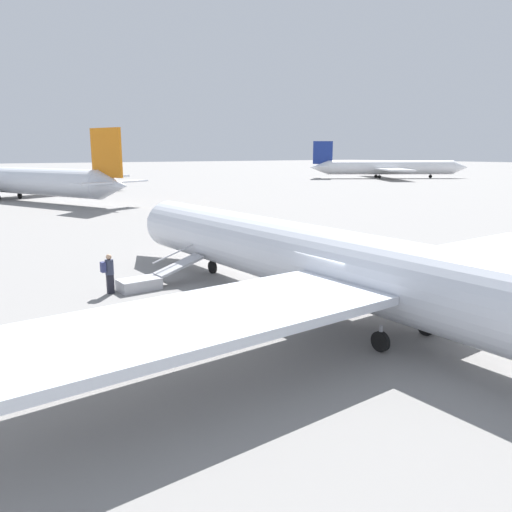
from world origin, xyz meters
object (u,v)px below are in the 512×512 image
Objects in this scene: airplane_far_left at (387,167)px; boarding_stairs at (148,280)px; passenger at (109,271)px; airplane_main at (364,271)px.

airplane_far_left reaches higher than boarding_stairs.
boarding_stairs is 2.33× the size of passenger.
boarding_stairs is 1.81m from passenger.
airplane_main is at bearing -59.55° from passenger.
passenger is (-60.39, 86.81, -1.56)m from airplane_far_left.
airplane_far_left is at bearing 33.42° from boarding_stairs.
airplane_far_left is at bearing 32.85° from passenger.
passenger is at bearing 30.45° from airplane_main.
boarding_stairs is at bearing -4.90° from passenger.
airplane_far_left reaches higher than passenger.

